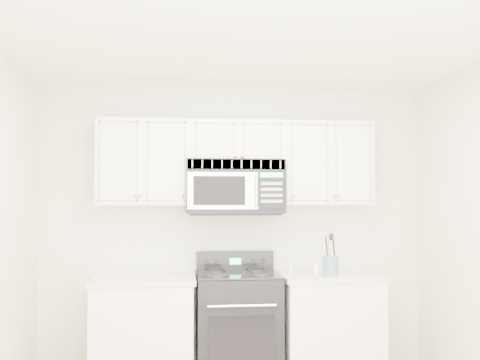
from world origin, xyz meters
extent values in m
cube|color=white|center=(0.00, 0.00, 2.60)|extent=(3.50, 3.50, 0.01)
cube|color=silver|center=(0.00, 1.75, 1.30)|extent=(3.50, 0.01, 2.60)
cube|color=silver|center=(0.00, -1.75, 1.30)|extent=(3.50, 0.01, 2.60)
cube|color=white|center=(-0.80, 1.44, 0.44)|extent=(0.82, 0.63, 0.88)
cube|color=#F2E5CA|center=(-0.80, 1.44, 0.90)|extent=(0.86, 0.65, 0.04)
cube|color=white|center=(0.80, 1.44, 0.44)|extent=(0.82, 0.63, 0.88)
cube|color=#F2E5CA|center=(0.80, 1.44, 0.90)|extent=(0.86, 0.65, 0.04)
cube|color=black|center=(0.00, 1.45, 0.46)|extent=(0.70, 0.60, 0.92)
cube|color=black|center=(0.00, 1.14, 0.45)|extent=(0.54, 0.01, 0.37)
cylinder|color=white|center=(0.00, 1.12, 0.72)|extent=(0.55, 0.02, 0.02)
cube|color=black|center=(0.00, 1.45, 0.93)|extent=(0.70, 0.60, 0.02)
cube|color=black|center=(0.00, 1.71, 1.01)|extent=(0.70, 0.08, 0.18)
cube|color=#0DE92F|center=(0.00, 1.67, 1.01)|extent=(0.10, 0.00, 0.06)
cube|color=white|center=(-0.82, 1.58, 1.90)|extent=(0.80, 0.33, 0.75)
cube|color=white|center=(0.82, 1.58, 1.90)|extent=(0.80, 0.33, 0.75)
cube|color=white|center=(0.00, 1.58, 2.08)|extent=(0.84, 0.33, 0.39)
sphere|color=tan|center=(-0.84, 1.40, 1.60)|extent=(0.03, 0.03, 0.03)
sphere|color=tan|center=(-0.48, 1.40, 1.60)|extent=(0.03, 0.03, 0.03)
sphere|color=tan|center=(0.48, 1.40, 1.60)|extent=(0.03, 0.03, 0.03)
sphere|color=tan|center=(0.84, 1.40, 1.60)|extent=(0.03, 0.03, 0.03)
sphere|color=tan|center=(-0.03, 1.40, 1.94)|extent=(0.03, 0.03, 0.03)
sphere|color=tan|center=(0.03, 1.40, 1.94)|extent=(0.03, 0.03, 0.03)
cylinder|color=red|center=(0.01, 1.40, 1.89)|extent=(0.00, 0.00, 0.10)
sphere|color=tan|center=(0.01, 1.40, 1.84)|extent=(0.03, 0.03, 0.03)
cube|color=black|center=(-0.03, 1.54, 1.68)|extent=(0.85, 0.42, 0.47)
cube|color=#A7A49E|center=(-0.03, 1.33, 1.87)|extent=(0.83, 0.01, 0.08)
cube|color=#BBBBBB|center=(-0.14, 1.32, 1.65)|extent=(0.59, 0.01, 0.31)
cube|color=black|center=(-0.17, 1.32, 1.65)|extent=(0.44, 0.01, 0.25)
cube|color=black|center=(0.27, 1.32, 1.65)|extent=(0.23, 0.01, 0.31)
cube|color=#0DE92F|center=(0.27, 1.31, 1.78)|extent=(0.19, 0.00, 0.04)
cylinder|color=white|center=(0.14, 1.29, 1.65)|extent=(0.02, 0.02, 0.27)
cylinder|color=slate|center=(0.78, 1.32, 1.00)|extent=(0.13, 0.13, 0.17)
cylinder|color=#9C8250|center=(0.82, 1.32, 1.08)|extent=(0.01, 0.01, 0.29)
cylinder|color=black|center=(0.76, 1.35, 1.10)|extent=(0.01, 0.01, 0.31)
cylinder|color=#9C8250|center=(0.76, 1.28, 1.11)|extent=(0.01, 0.01, 0.33)
cylinder|color=black|center=(0.82, 1.32, 1.08)|extent=(0.01, 0.01, 0.29)
cylinder|color=silver|center=(0.45, 1.43, 0.96)|extent=(0.04, 0.04, 0.09)
cylinder|color=white|center=(0.45, 1.43, 1.02)|extent=(0.04, 0.04, 0.02)
cylinder|color=silver|center=(0.66, 1.33, 0.96)|extent=(0.04, 0.04, 0.09)
cylinder|color=white|center=(0.66, 1.33, 1.02)|extent=(0.04, 0.04, 0.02)
camera|label=1|loc=(-0.48, -3.16, 1.57)|focal=40.00mm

